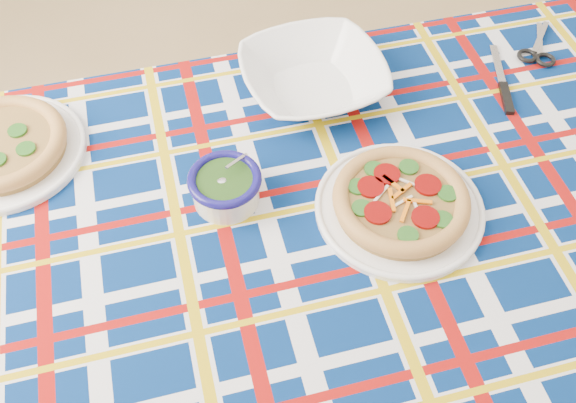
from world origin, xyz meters
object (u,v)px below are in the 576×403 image
object	(u,v)px
pesto_bowl	(225,185)
serving_bowl	(313,77)
main_focaccia_plate	(401,200)
dining_table	(314,253)

from	to	relation	value
pesto_bowl	serving_bowl	size ratio (longest dim) A/B	0.45
main_focaccia_plate	dining_table	bearing A→B (deg)	179.49
serving_bowl	dining_table	bearing A→B (deg)	-105.99
main_focaccia_plate	pesto_bowl	distance (m)	0.31
serving_bowl	pesto_bowl	bearing A→B (deg)	-134.88
serving_bowl	main_focaccia_plate	bearing A→B (deg)	-80.25
dining_table	main_focaccia_plate	distance (m)	0.19
dining_table	pesto_bowl	xyz separation A→B (m)	(-0.13, 0.11, 0.11)
dining_table	serving_bowl	world-z (taller)	serving_bowl
main_focaccia_plate	serving_bowl	world-z (taller)	serving_bowl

